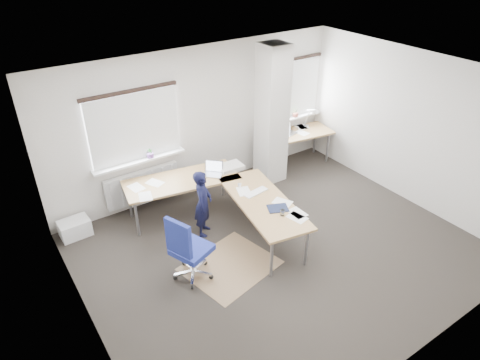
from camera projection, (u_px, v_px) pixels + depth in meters
ground at (279, 249)px, 7.01m from camera, size 6.00×6.00×0.00m
room_shell at (275, 140)px, 6.53m from camera, size 6.04×5.04×2.82m
floor_mat at (230, 266)px, 6.67m from camera, size 1.52×1.36×0.01m
white_crate at (75, 228)px, 7.26m from camera, size 0.51×0.36×0.30m
desk_main at (223, 191)px, 7.26m from camera, size 2.40×2.98×0.96m
desk_side at (300, 134)px, 9.28m from camera, size 1.49×0.91×1.22m
task_chair at (191, 261)px, 6.30m from camera, size 0.67×0.65×1.15m
person at (203, 203)px, 7.10m from camera, size 0.50×0.52×1.20m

